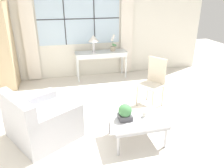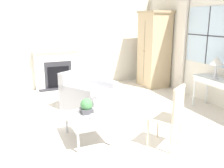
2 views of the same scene
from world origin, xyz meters
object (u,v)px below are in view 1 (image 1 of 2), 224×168
at_px(potted_orchid, 113,45).
at_px(coffee_table, 137,121).
at_px(table_lamp, 93,39).
at_px(potted_plant_small, 125,112).
at_px(pillar_candle, 144,114).
at_px(console_table, 101,55).
at_px(armchair_upholstered, 41,121).
at_px(side_chair_wooden, 154,79).

bearing_deg(potted_orchid, coffee_table, -97.04).
height_order(table_lamp, potted_plant_small, table_lamp).
xyz_separation_m(potted_plant_small, pillar_candle, (0.32, -0.01, -0.08)).
distance_m(console_table, armchair_upholstered, 2.91).
bearing_deg(potted_plant_small, potted_orchid, 79.39).
bearing_deg(potted_orchid, pillar_candle, -94.52).
xyz_separation_m(potted_orchid, pillar_candle, (-0.23, -2.93, -0.47)).
distance_m(armchair_upholstered, pillar_candle, 1.66).
bearing_deg(potted_orchid, console_table, -178.05).
height_order(table_lamp, armchair_upholstered, table_lamp).
relative_size(armchair_upholstered, pillar_candle, 12.54).
relative_size(armchair_upholstered, coffee_table, 1.55).
bearing_deg(potted_orchid, armchair_upholstered, -126.23).
distance_m(side_chair_wooden, pillar_candle, 1.24).
height_order(console_table, table_lamp, table_lamp).
xyz_separation_m(side_chair_wooden, coffee_table, (-0.76, -1.10, -0.22)).
bearing_deg(side_chair_wooden, coffee_table, -124.46).
bearing_deg(potted_plant_small, side_chair_wooden, 48.53).
bearing_deg(pillar_candle, coffee_table, -165.04).
bearing_deg(armchair_upholstered, table_lamp, 62.03).
height_order(console_table, side_chair_wooden, side_chair_wooden).
relative_size(table_lamp, side_chair_wooden, 0.47).
bearing_deg(side_chair_wooden, potted_orchid, 101.88).
bearing_deg(coffee_table, potted_plant_small, 167.22).
bearing_deg(potted_orchid, table_lamp, -171.83).
bearing_deg(table_lamp, console_table, 17.97).
xyz_separation_m(console_table, pillar_candle, (0.11, -2.91, -0.22)).
xyz_separation_m(coffee_table, potted_plant_small, (-0.18, 0.04, 0.17)).
bearing_deg(side_chair_wooden, table_lamp, 117.68).
relative_size(armchair_upholstered, potted_plant_small, 5.08).
relative_size(side_chair_wooden, potted_plant_small, 3.89).
bearing_deg(coffee_table, pillar_candle, 14.96).
distance_m(potted_plant_small, pillar_candle, 0.33).
height_order(console_table, coffee_table, console_table).
height_order(console_table, armchair_upholstered, armchair_upholstered).
height_order(coffee_table, pillar_candle, pillar_candle).
xyz_separation_m(console_table, side_chair_wooden, (0.73, -1.85, -0.09)).
xyz_separation_m(table_lamp, pillar_candle, (0.31, -2.85, -0.66)).
bearing_deg(pillar_candle, console_table, 92.10).
bearing_deg(potted_plant_small, armchair_upholstered, 161.43).
xyz_separation_m(potted_orchid, armchair_upholstered, (-1.83, -2.49, -0.62)).
height_order(armchair_upholstered, coffee_table, armchair_upholstered).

